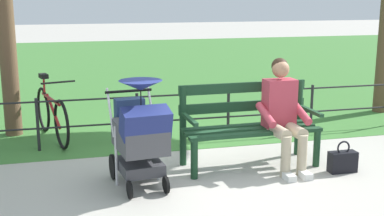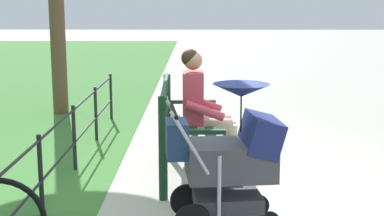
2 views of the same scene
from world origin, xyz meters
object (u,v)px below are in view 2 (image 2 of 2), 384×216
object	(u,v)px
stroller	(231,154)
handbag	(229,140)
person_on_bench	(203,104)
park_bench	(181,125)

from	to	relation	value
stroller	handbag	xyz separation A→B (m)	(-2.30, 0.13, -0.47)
person_on_bench	handbag	distance (m)	0.88
stroller	handbag	distance (m)	2.35
park_bench	stroller	size ratio (longest dim) A/B	1.40
park_bench	stroller	bearing A→B (deg)	17.43
person_on_bench	stroller	size ratio (longest dim) A/B	1.11
stroller	handbag	bearing A→B (deg)	176.83
park_bench	person_on_bench	xyz separation A→B (m)	(-0.34, 0.22, 0.15)
handbag	park_bench	bearing A→B (deg)	-30.02
park_bench	handbag	xyz separation A→B (m)	(-0.95, 0.55, -0.40)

